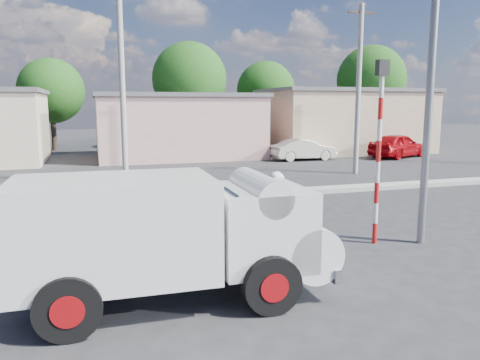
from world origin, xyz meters
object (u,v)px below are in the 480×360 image
object	(u,v)px
truck	(177,233)
car_cream	(304,150)
bicycle	(276,243)
traffic_pole	(379,137)
streetlight	(428,32)
cyclist	(277,226)
car_red	(398,145)

from	to	relation	value
truck	car_cream	bearing A→B (deg)	60.12
bicycle	traffic_pole	distance (m)	3.65
truck	streetlight	bearing A→B (deg)	15.95
streetlight	traffic_pole	bearing A→B (deg)	162.27
cyclist	streetlight	size ratio (longest dim) A/B	0.19
car_red	traffic_pole	xyz separation A→B (m)	(-12.12, -15.91, 1.82)
streetlight	car_red	bearing A→B (deg)	55.39
truck	car_cream	size ratio (longest dim) A/B	1.36
bicycle	car_cream	bearing A→B (deg)	-48.33
truck	cyclist	xyz separation A→B (m)	(2.28, 1.18, -0.36)
bicycle	car_cream	xyz separation A→B (m)	(8.64, 17.11, 0.17)
car_cream	car_red	world-z (taller)	car_red
car_cream	streetlight	bearing A→B (deg)	163.55
bicycle	cyclist	distance (m)	0.37
car_cream	streetlight	world-z (taller)	streetlight
cyclist	car_red	world-z (taller)	cyclist
bicycle	car_cream	world-z (taller)	car_cream
bicycle	traffic_pole	world-z (taller)	traffic_pole
car_red	cyclist	bearing A→B (deg)	115.77
bicycle	car_cream	distance (m)	19.17
truck	traffic_pole	distance (m)	5.67
car_cream	streetlight	distance (m)	17.87
truck	car_red	bearing A→B (deg)	46.87
cyclist	car_cream	xyz separation A→B (m)	(8.64, 17.11, -0.21)
cyclist	streetlight	bearing A→B (deg)	-104.73
truck	cyclist	world-z (taller)	truck
bicycle	car_red	xyz separation A→B (m)	(15.00, 16.66, 0.30)
car_cream	traffic_pole	distance (m)	17.45
traffic_pole	car_cream	bearing A→B (deg)	70.59
truck	traffic_pole	size ratio (longest dim) A/B	1.22
car_red	streetlight	distance (m)	20.13
cyclist	car_cream	size ratio (longest dim) A/B	0.43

